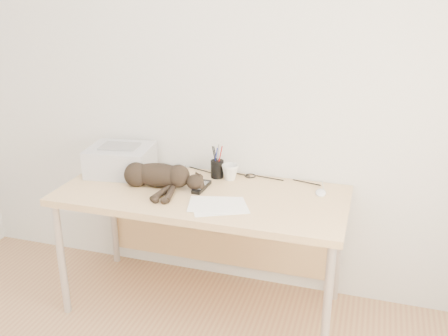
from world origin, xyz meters
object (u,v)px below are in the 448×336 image
(cat, at_px, (156,176))
(mouse, at_px, (321,191))
(printer, at_px, (121,160))
(pen_cup, at_px, (217,169))
(mug, at_px, (230,172))
(desk, at_px, (207,208))

(cat, height_order, mouse, cat)
(printer, relative_size, mouse, 4.06)
(pen_cup, bearing_deg, mug, -8.85)
(printer, height_order, mug, printer)
(pen_cup, distance_m, mouse, 0.63)
(cat, xyz_separation_m, pen_cup, (0.29, 0.24, -0.01))
(pen_cup, relative_size, mouse, 1.98)
(mug, relative_size, mouse, 0.99)
(printer, height_order, mouse, printer)
(desk, distance_m, mouse, 0.66)
(mug, relative_size, pen_cup, 0.50)
(mug, height_order, mouse, mug)
(pen_cup, bearing_deg, printer, -170.06)
(desk, relative_size, cat, 2.49)
(desk, bearing_deg, cat, -162.94)
(cat, height_order, mug, cat)
(mouse, bearing_deg, desk, -178.34)
(cat, relative_size, mouse, 6.42)
(cat, relative_size, mug, 6.47)
(desk, distance_m, pen_cup, 0.25)
(desk, distance_m, cat, 0.35)
(cat, height_order, pen_cup, pen_cup)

